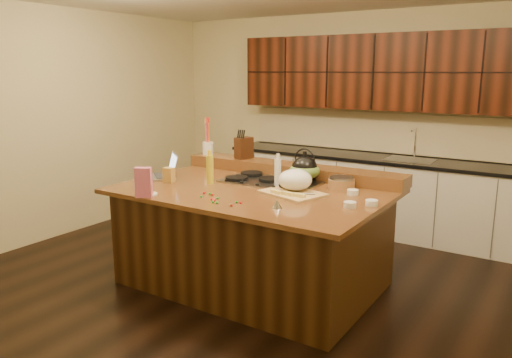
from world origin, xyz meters
The scene contains 35 objects.
room centered at (0.00, 0.00, 1.35)m, with size 5.52×5.02×2.72m.
island centered at (0.00, 0.00, 0.46)m, with size 2.40×1.60×0.92m.
back_ledge centered at (0.00, 0.70, 0.98)m, with size 2.40×0.30×0.12m, color black.
cooktop centered at (0.00, 0.30, 0.94)m, with size 0.92×0.52×0.05m.
back_counter centered at (0.30, 2.23, 0.98)m, with size 3.70×0.66×2.40m.
kettle centered at (0.30, 0.43, 1.07)m, with size 0.24×0.24×0.22m, color black.
green_bowl centered at (0.30, 0.43, 1.05)m, with size 0.29×0.29×0.16m, color #547830.
laptop centered at (-1.01, -0.05, 0.98)m, with size 0.43×0.42×0.24m.
oil_bottle centered at (-0.46, -0.05, 1.06)m, with size 0.07×0.07×0.27m, color gold.
vinegar_bottle centered at (0.12, 0.24, 1.04)m, with size 0.06×0.06×0.25m, color silver.
wooden_tray centered at (0.40, 0.05, 1.01)m, with size 0.60×0.50×0.21m.
ramekin_a centered at (1.11, 0.03, 0.94)m, with size 0.10×0.10×0.04m, color white.
ramekin_b centered at (0.99, -0.12, 0.94)m, with size 0.10×0.10×0.04m, color white.
ramekin_c centered at (0.85, 0.28, 0.94)m, with size 0.10×0.10×0.04m, color white.
strainer_bowl centered at (0.68, 0.43, 0.97)m, with size 0.24×0.24×0.09m, color #996B3F.
kitchen_timer centered at (0.52, -0.45, 0.96)m, with size 0.08×0.08×0.07m, color silver.
pink_bag centered at (-0.61, -0.76, 1.05)m, with size 0.14×0.07×0.26m, color #C85E80.
candy_plate centered at (-0.64, -0.70, 0.93)m, with size 0.18×0.18×0.01m, color white.
package_box centered at (-0.83, -0.22, 0.99)m, with size 0.10×0.07×0.14m, color #BB9142.
utensil_crock centered at (-1.07, 0.70, 1.11)m, with size 0.12×0.12×0.14m, color white.
knife_block centered at (-0.58, 0.70, 1.15)m, with size 0.11×0.19×0.23m, color black.
gumdrop_0 centered at (-0.01, -0.56, 0.93)m, with size 0.02×0.02×0.02m, color red.
gumdrop_1 centered at (-0.19, -0.52, 0.93)m, with size 0.02×0.02×0.02m, color #198C26.
gumdrop_2 centered at (0.21, -0.50, 0.93)m, with size 0.02×0.02×0.02m, color red.
gumdrop_3 centered at (-0.04, -0.48, 0.93)m, with size 0.02×0.02×0.02m, color #198C26.
gumdrop_4 centered at (0.19, -0.60, 0.93)m, with size 0.02×0.02×0.02m, color red.
gumdrop_5 centered at (-0.19, -0.39, 0.93)m, with size 0.02×0.02×0.02m, color #198C26.
gumdrop_6 centered at (-0.03, -0.54, 0.93)m, with size 0.02×0.02×0.02m, color red.
gumdrop_7 centered at (0.18, -0.60, 0.93)m, with size 0.02×0.02×0.02m, color #198C26.
gumdrop_8 centered at (-0.15, -0.41, 0.93)m, with size 0.02×0.02×0.02m, color red.
gumdrop_9 centered at (0.17, -0.50, 0.93)m, with size 0.02×0.02×0.02m, color #198C26.
gumdrop_10 centered at (-0.25, -0.40, 0.93)m, with size 0.02×0.02×0.02m, color red.
gumdrop_11 centered at (0.05, -0.60, 0.93)m, with size 0.02×0.02×0.02m, color #198C26.
gumdrop_12 centered at (-0.06, -0.53, 0.93)m, with size 0.02×0.02×0.02m, color red.
gumdrop_13 centered at (0.01, -0.60, 0.93)m, with size 0.02×0.02×0.02m, color #198C26.
Camera 1 is at (2.42, -3.69, 1.98)m, focal length 35.00 mm.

